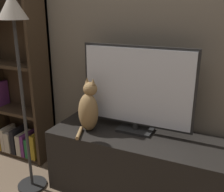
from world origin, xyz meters
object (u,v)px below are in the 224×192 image
object	(u,v)px
cat	(89,109)
floor_lamp	(16,40)
tv	(137,89)
bookshelf	(19,79)

from	to	relation	value
cat	floor_lamp	distance (m)	0.73
floor_lamp	tv	bearing A→B (deg)	24.65
bookshelf	tv	bearing A→B (deg)	-3.37
cat	tv	bearing A→B (deg)	35.48
bookshelf	floor_lamp	world-z (taller)	bookshelf
bookshelf	floor_lamp	size ratio (longest dim) A/B	1.21
tv	floor_lamp	size ratio (longest dim) A/B	0.56
tv	floor_lamp	world-z (taller)	floor_lamp
tv	cat	bearing A→B (deg)	-157.82
cat	floor_lamp	xyz separation A→B (m)	(-0.45, -0.22, 0.53)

